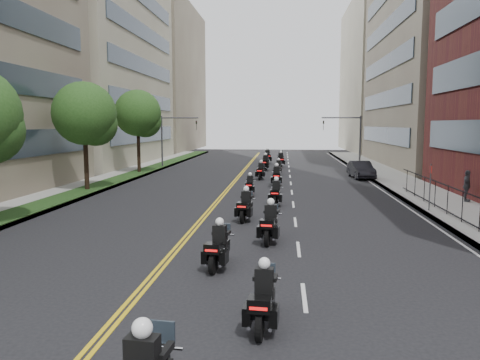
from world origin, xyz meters
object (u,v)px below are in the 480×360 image
(motorcycle_7, at_px, (277,177))
(motorcycle_8, at_px, (261,172))
(motorcycle_4, at_px, (246,207))
(motorcycle_10, at_px, (265,163))
(motorcycle_9, at_px, (278,168))
(motorcycle_12, at_px, (268,157))
(motorcycle_1, at_px, (263,301))
(parked_sedan, at_px, (361,170))
(motorcycle_6, at_px, (250,186))
(motorcycle_13, at_px, (281,156))
(motorcycle_3, at_px, (270,225))
(motorcycle_2, at_px, (219,248))
(motorcycle_11, at_px, (281,161))
(pedestrian_c, at_px, (467,186))
(motorcycle_5, at_px, (276,194))

(motorcycle_7, distance_m, motorcycle_8, 4.47)
(motorcycle_4, distance_m, motorcycle_10, 25.15)
(motorcycle_9, height_order, motorcycle_12, motorcycle_12)
(motorcycle_8, relative_size, motorcycle_12, 0.89)
(motorcycle_1, bearing_deg, parked_sedan, 81.38)
(motorcycle_12, distance_m, parked_sedan, 17.29)
(motorcycle_6, bearing_deg, motorcycle_9, 82.57)
(motorcycle_10, relative_size, motorcycle_13, 1.18)
(motorcycle_1, xyz_separation_m, motorcycle_3, (-0.08, 8.04, 0.05))
(motorcycle_7, bearing_deg, motorcycle_8, 108.05)
(motorcycle_2, bearing_deg, motorcycle_3, 72.76)
(motorcycle_8, distance_m, motorcycle_10, 7.82)
(motorcycle_3, relative_size, motorcycle_4, 1.04)
(motorcycle_1, distance_m, motorcycle_8, 29.57)
(motorcycle_2, bearing_deg, motorcycle_8, 96.41)
(motorcycle_12, bearing_deg, motorcycle_11, -77.57)
(motorcycle_4, relative_size, motorcycle_9, 1.08)
(motorcycle_9, distance_m, pedestrian_c, 18.85)
(motorcycle_10, relative_size, pedestrian_c, 1.31)
(motorcycle_1, xyz_separation_m, motorcycle_13, (0.11, 49.76, -0.05))
(motorcycle_3, relative_size, motorcycle_8, 1.06)
(motorcycle_1, bearing_deg, motorcycle_11, 94.23)
(motorcycle_9, relative_size, motorcycle_12, 0.84)
(motorcycle_6, xyz_separation_m, motorcycle_8, (0.30, 8.95, 0.06))
(motorcycle_5, height_order, motorcycle_6, motorcycle_5)
(motorcycle_3, bearing_deg, parked_sedan, 79.27)
(motorcycle_4, bearing_deg, motorcycle_11, 94.09)
(motorcycle_11, bearing_deg, motorcycle_1, -94.84)
(motorcycle_8, height_order, pedestrian_c, pedestrian_c)
(motorcycle_8, xyz_separation_m, motorcycle_9, (1.46, 3.72, -0.04))
(motorcycle_1, xyz_separation_m, motorcycle_2, (-1.68, 4.46, 0.01))
(motorcycle_4, distance_m, motorcycle_5, 4.73)
(motorcycle_1, bearing_deg, motorcycle_7, 94.63)
(motorcycle_8, relative_size, parked_sedan, 0.50)
(motorcycle_12, bearing_deg, motorcycle_13, 59.71)
(motorcycle_5, bearing_deg, motorcycle_13, 93.71)
(motorcycle_7, xyz_separation_m, motorcycle_13, (0.20, 24.47, -0.09))
(motorcycle_12, distance_m, motorcycle_13, 3.95)
(motorcycle_8, distance_m, motorcycle_11, 12.02)
(motorcycle_5, height_order, motorcycle_7, motorcycle_7)
(motorcycle_7, height_order, pedestrian_c, pedestrian_c)
(motorcycle_4, height_order, pedestrian_c, pedestrian_c)
(motorcycle_8, distance_m, motorcycle_12, 16.62)
(motorcycle_13, bearing_deg, motorcycle_2, -95.82)
(motorcycle_3, height_order, motorcycle_4, motorcycle_3)
(motorcycle_10, distance_m, motorcycle_12, 8.80)
(motorcycle_7, relative_size, motorcycle_8, 1.05)
(motorcycle_13, xyz_separation_m, parked_sedan, (7.13, -18.54, 0.15))
(motorcycle_3, distance_m, parked_sedan, 24.31)
(motorcycle_10, bearing_deg, parked_sedan, -29.55)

